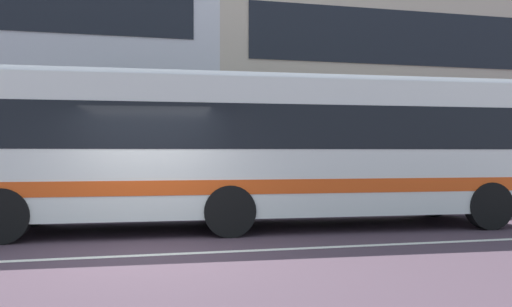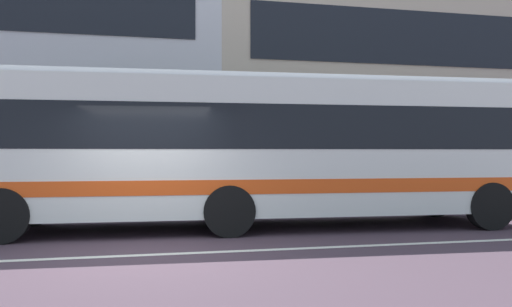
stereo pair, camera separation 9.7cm
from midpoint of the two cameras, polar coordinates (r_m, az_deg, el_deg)
The scene contains 5 objects.
ground_plane at distance 8.52m, azimuth -11.86°, elevation -10.89°, with size 160.00×160.00×0.00m, color #463540.
lane_centre_line at distance 8.52m, azimuth -11.86°, elevation -10.86°, with size 60.00×0.16×0.01m, color silver.
hedge_row_far at distance 14.94m, azimuth -7.96°, elevation -4.30°, with size 18.89×1.10×0.96m, color #3C622F.
apartment_block_right at distance 27.71m, azimuth 21.68°, elevation 7.34°, with size 25.37×10.03×10.25m.
transit_bus at distance 11.20m, azimuth 0.21°, elevation 0.84°, with size 11.72×3.06×3.21m.
Camera 2 is at (-0.06, -8.38, 1.62)m, focal length 36.39 mm.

